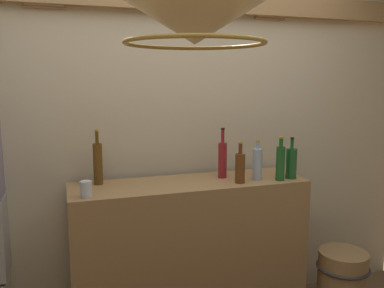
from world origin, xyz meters
The scene contains 11 objects.
panelled_rear_partition centered at (0.00, 1.10, 1.30)m, with size 3.69×0.15×2.47m.
bar_shelf_unit centered at (0.00, 0.80, 0.50)m, with size 1.48×0.44×1.00m, color #9E7547.
liquor_bottle_bourbon centered at (0.56, 0.66, 1.12)m, with size 0.06×0.06×0.28m.
liquor_bottle_vodka centered at (0.24, 0.85, 1.13)m, with size 0.06×0.06×0.33m.
liquor_bottle_sherry centered at (0.66, 0.69, 1.11)m, with size 0.07×0.07×0.27m.
liquor_bottle_rye centered at (0.29, 0.68, 1.10)m, with size 0.06×0.06×0.26m.
liquor_bottle_gin centered at (0.43, 0.73, 1.11)m, with size 0.06×0.06×0.26m.
liquor_bottle_whiskey centered at (-0.55, 0.92, 1.14)m, with size 0.06×0.06×0.34m.
glass_tumbler_rocks centered at (-0.64, 0.66, 1.05)m, with size 0.06×0.06×0.09m.
pendant_lamp centered at (-0.25, -0.07, 1.85)m, with size 0.54×0.54×0.54m.
wooden_barrel centered at (1.02, 0.58, 0.25)m, with size 0.35×0.35×0.49m.
Camera 1 is at (-0.74, -1.55, 1.64)m, focal length 37.65 mm.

